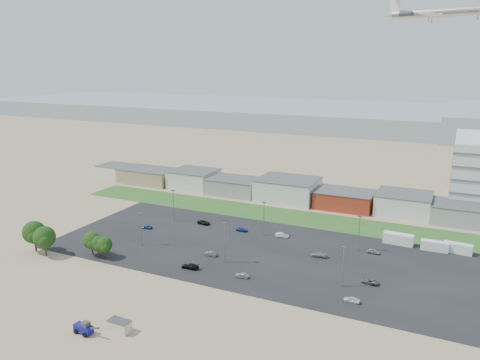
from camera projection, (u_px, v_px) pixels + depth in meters
The scene contains 34 objects.
ground at pixel (214, 277), 114.17m from camera, with size 700.00×700.00×0.00m, color #977B60.
parking_lot at pixel (264, 252), 129.67m from camera, with size 120.00×50.00×0.01m, color black.
grass_strip at pixel (286, 216), 159.82m from camera, with size 160.00×16.00×0.02m, color #275620.
hills_backdrop at pixel (445, 122), 373.14m from camera, with size 700.00×200.00×9.00m, color gray, non-canonical shape.
building_row at pixel (261, 186), 182.53m from camera, with size 170.00×20.00×8.00m, color silver, non-canonical shape.
portable_shed at pixel (120, 326), 90.95m from camera, with size 4.62×2.40×2.33m, color beige, non-canonical shape.
telehandler at pixel (83, 327), 90.18m from camera, with size 6.39×2.13×2.66m, color navy, non-canonical shape.
box_trailer_a at pixel (398, 239), 134.70m from camera, with size 8.35×2.61×3.13m, color silver, non-canonical shape.
box_trailer_b at pixel (435, 246), 130.09m from camera, with size 7.25×2.27×2.72m, color silver, non-canonical shape.
box_trailer_c at pixel (458, 248), 128.41m from camera, with size 7.37×2.30×2.76m, color silver, non-canonical shape.
tree_far_left at pixel (34, 235), 128.48m from camera, with size 6.67×6.67×10.01m, color black, non-canonical shape.
tree_left at pixel (45, 239), 125.70m from camera, with size 6.31×6.31×9.46m, color black, non-canonical shape.
tree_mid at pixel (92, 242), 126.30m from camera, with size 5.08×5.08×7.62m, color black, non-canonical shape.
tree_right at pixel (98, 245), 125.50m from camera, with size 4.46×4.46×6.70m, color black, non-canonical shape.
tree_near at pixel (104, 246), 124.64m from camera, with size 4.49×4.49×6.73m, color black, non-canonical shape.
lightpole_front_l at pixel (141, 230), 133.10m from camera, with size 1.12×0.47×9.50m, color slate, non-canonical shape.
lightpole_front_m at pixel (225, 243), 121.22m from camera, with size 1.29×0.54×11.00m, color slate, non-canonical shape.
lightpole_front_r at pixel (343, 267), 108.26m from camera, with size 1.17×0.49×9.92m, color slate, non-canonical shape.
lightpole_back_l at pixel (173, 206), 153.16m from camera, with size 1.26×0.52×10.68m, color slate, non-canonical shape.
lightpole_back_m at pixel (264, 219), 140.27m from camera, with size 1.25×0.52×10.63m, color slate, non-canonical shape.
lightpole_back_r at pixel (359, 233), 129.14m from camera, with size 1.19×0.50×10.15m, color slate, non-canonical shape.
airliner at pixel (439, 12), 176.80m from camera, with size 42.88×29.24×12.67m, color silver, non-canonical shape.
parked_car_0 at pixel (370, 281), 110.77m from camera, with size 1.85×4.02×1.12m, color #595B5E.
parked_car_2 at pixel (352, 300), 102.18m from camera, with size 1.41×3.51×1.20m, color silver.
parked_car_3 at pixel (190, 266), 118.80m from camera, with size 1.84×4.53×1.32m, color black.
parked_car_4 at pixel (211, 254), 126.73m from camera, with size 1.29×3.71×1.22m, color #595B5E.
parked_car_5 at pixel (147, 227), 147.48m from camera, with size 1.31×3.26×1.11m, color navy.
parked_car_6 at pixel (242, 230), 145.15m from camera, with size 1.55×3.80×1.10m, color navy.
parked_car_8 at pixel (374, 251), 128.22m from camera, with size 1.42×3.54×1.21m, color #A5A5AA.
parked_car_9 at pixel (204, 223), 151.40m from camera, with size 2.00×4.33×1.20m, color black.
parked_car_10 at pixel (101, 247), 131.44m from camera, with size 1.82×4.48×1.30m, color #595B5E.
parked_car_11 at pixel (282, 235), 140.29m from camera, with size 1.38×3.94×1.30m, color silver.
parked_car_12 at pixel (318, 255), 126.00m from camera, with size 1.73×4.25×1.23m, color #A5A5AA.
parked_car_13 at pixel (242, 276), 113.79m from camera, with size 1.18×3.37×1.11m, color #A5A5AA.
Camera 1 is at (50.45, -92.23, 50.90)m, focal length 35.00 mm.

